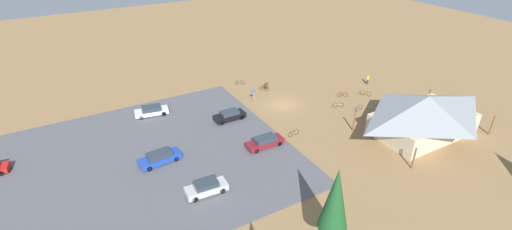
{
  "coord_description": "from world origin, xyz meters",
  "views": [
    {
      "loc": [
        27.97,
        40.66,
        25.15
      ],
      "look_at": [
        6.15,
        2.57,
        1.2
      ],
      "focal_mm": 25.82,
      "sensor_mm": 36.0,
      "label": 1
    }
  ],
  "objects_px": {
    "car_silver_second_row": "(206,187)",
    "bicycle_silver_yard_left": "(359,108)",
    "bicycle_teal_lone_west": "(240,83)",
    "bicycle_yellow_mid_cluster": "(294,133)",
    "lot_sign": "(253,94)",
    "visitor_crossing_yard": "(368,79)",
    "car_black_by_curb": "(230,115)",
    "car_maroon_front_row": "(265,142)",
    "bicycle_orange_near_sign": "(365,93)",
    "trash_bin": "(266,86)",
    "bicycle_white_back_row": "(338,105)",
    "car_blue_mid_lot": "(160,158)",
    "bike_pavilion": "(425,113)",
    "car_white_end_stall": "(152,111)",
    "bicycle_black_near_porch": "(264,88)",
    "pine_east": "(335,199)",
    "bicycle_red_trailside": "(343,95)"
  },
  "relations": [
    {
      "from": "car_maroon_front_row",
      "to": "car_black_by_curb",
      "type": "bearing_deg",
      "value": -84.37
    },
    {
      "from": "lot_sign",
      "to": "car_silver_second_row",
      "type": "xyz_separation_m",
      "value": [
        14.33,
        15.68,
        -0.66
      ]
    },
    {
      "from": "bicycle_red_trailside",
      "to": "bicycle_orange_near_sign",
      "type": "relative_size",
      "value": 0.98
    },
    {
      "from": "lot_sign",
      "to": "bicycle_teal_lone_west",
      "type": "relative_size",
      "value": 1.37
    },
    {
      "from": "lot_sign",
      "to": "bicycle_black_near_porch",
      "type": "bearing_deg",
      "value": -140.66
    },
    {
      "from": "car_maroon_front_row",
      "to": "visitor_crossing_yard",
      "type": "distance_m",
      "value": 26.03
    },
    {
      "from": "bicycle_black_near_porch",
      "to": "car_blue_mid_lot",
      "type": "bearing_deg",
      "value": 28.49
    },
    {
      "from": "car_silver_second_row",
      "to": "bicycle_silver_yard_left",
      "type": "bearing_deg",
      "value": -167.66
    },
    {
      "from": "lot_sign",
      "to": "car_white_end_stall",
      "type": "xyz_separation_m",
      "value": [
        14.48,
        -3.72,
        -0.7
      ]
    },
    {
      "from": "bicycle_silver_yard_left",
      "to": "bike_pavilion",
      "type": "bearing_deg",
      "value": 107.44
    },
    {
      "from": "bicycle_silver_yard_left",
      "to": "car_white_end_stall",
      "type": "bearing_deg",
      "value": -27.15
    },
    {
      "from": "car_blue_mid_lot",
      "to": "car_black_by_curb",
      "type": "relative_size",
      "value": 1.12
    },
    {
      "from": "bike_pavilion",
      "to": "car_maroon_front_row",
      "type": "xyz_separation_m",
      "value": [
        19.48,
        -7.26,
        -2.2
      ]
    },
    {
      "from": "bicycle_black_near_porch",
      "to": "visitor_crossing_yard",
      "type": "xyz_separation_m",
      "value": [
        -16.47,
        6.45,
        0.47
      ]
    },
    {
      "from": "bicycle_white_back_row",
      "to": "car_white_end_stall",
      "type": "distance_m",
      "value": 27.11
    },
    {
      "from": "car_white_end_stall",
      "to": "car_silver_second_row",
      "type": "distance_m",
      "value": 19.4
    },
    {
      "from": "bicycle_silver_yard_left",
      "to": "car_maroon_front_row",
      "type": "distance_m",
      "value": 16.83
    },
    {
      "from": "bike_pavilion",
      "to": "lot_sign",
      "type": "bearing_deg",
      "value": -51.35
    },
    {
      "from": "bicycle_orange_near_sign",
      "to": "car_white_end_stall",
      "type": "distance_m",
      "value": 32.75
    },
    {
      "from": "car_maroon_front_row",
      "to": "car_white_end_stall",
      "type": "height_order",
      "value": "car_maroon_front_row"
    },
    {
      "from": "car_silver_second_row",
      "to": "visitor_crossing_yard",
      "type": "bearing_deg",
      "value": -160.44
    },
    {
      "from": "car_black_by_curb",
      "to": "bicycle_red_trailside",
      "type": "bearing_deg",
      "value": 173.54
    },
    {
      "from": "bicycle_black_near_porch",
      "to": "lot_sign",
      "type": "bearing_deg",
      "value": 39.34
    },
    {
      "from": "car_maroon_front_row",
      "to": "bicycle_white_back_row",
      "type": "bearing_deg",
      "value": -166.25
    },
    {
      "from": "bicycle_teal_lone_west",
      "to": "bicycle_yellow_mid_cluster",
      "type": "relative_size",
      "value": 0.95
    },
    {
      "from": "pine_east",
      "to": "bicycle_teal_lone_west",
      "type": "distance_m",
      "value": 36.44
    },
    {
      "from": "bicycle_yellow_mid_cluster",
      "to": "car_white_end_stall",
      "type": "xyz_separation_m",
      "value": [
        14.37,
        -14.6,
        0.34
      ]
    },
    {
      "from": "trash_bin",
      "to": "car_blue_mid_lot",
      "type": "xyz_separation_m",
      "value": [
        21.33,
        11.67,
        0.28
      ]
    },
    {
      "from": "car_white_end_stall",
      "to": "bike_pavilion",
      "type": "bearing_deg",
      "value": 142.79
    },
    {
      "from": "car_silver_second_row",
      "to": "car_maroon_front_row",
      "type": "bearing_deg",
      "value": -155.28
    },
    {
      "from": "bicycle_yellow_mid_cluster",
      "to": "lot_sign",
      "type": "bearing_deg",
      "value": -90.56
    },
    {
      "from": "car_silver_second_row",
      "to": "bicycle_orange_near_sign",
      "type": "bearing_deg",
      "value": -163.69
    },
    {
      "from": "bicycle_silver_yard_left",
      "to": "car_silver_second_row",
      "type": "distance_m",
      "value": 27.05
    },
    {
      "from": "pine_east",
      "to": "bicycle_white_back_row",
      "type": "xyz_separation_m",
      "value": [
        -18.43,
        -20.09,
        -5.4
      ]
    },
    {
      "from": "car_maroon_front_row",
      "to": "car_black_by_curb",
      "type": "xyz_separation_m",
      "value": [
        0.81,
        -8.18,
        0.01
      ]
    },
    {
      "from": "bicycle_orange_near_sign",
      "to": "car_blue_mid_lot",
      "type": "xyz_separation_m",
      "value": [
        33.48,
        1.51,
        0.36
      ]
    },
    {
      "from": "bike_pavilion",
      "to": "bicycle_white_back_row",
      "type": "relative_size",
      "value": 9.7
    },
    {
      "from": "bicycle_black_near_porch",
      "to": "bicycle_white_back_row",
      "type": "distance_m",
      "value": 12.44
    },
    {
      "from": "lot_sign",
      "to": "bicycle_white_back_row",
      "type": "height_order",
      "value": "lot_sign"
    },
    {
      "from": "trash_bin",
      "to": "car_blue_mid_lot",
      "type": "height_order",
      "value": "car_blue_mid_lot"
    },
    {
      "from": "bicycle_silver_yard_left",
      "to": "car_white_end_stall",
      "type": "xyz_separation_m",
      "value": [
        26.57,
        -13.63,
        0.34
      ]
    },
    {
      "from": "visitor_crossing_yard",
      "to": "trash_bin",
      "type": "bearing_deg",
      "value": -23.89
    },
    {
      "from": "car_blue_mid_lot",
      "to": "car_black_by_curb",
      "type": "bearing_deg",
      "value": -155.95
    },
    {
      "from": "car_maroon_front_row",
      "to": "bicycle_orange_near_sign",
      "type": "bearing_deg",
      "value": -167.78
    },
    {
      "from": "car_white_end_stall",
      "to": "car_maroon_front_row",
      "type": "bearing_deg",
      "value": 123.21
    },
    {
      "from": "visitor_crossing_yard",
      "to": "car_black_by_curb",
      "type": "bearing_deg",
      "value": -0.83
    },
    {
      "from": "trash_bin",
      "to": "bicycle_white_back_row",
      "type": "height_order",
      "value": "trash_bin"
    },
    {
      "from": "bicycle_silver_yard_left",
      "to": "car_black_by_curb",
      "type": "distance_m",
      "value": 18.87
    },
    {
      "from": "pine_east",
      "to": "car_silver_second_row",
      "type": "relative_size",
      "value": 1.98
    },
    {
      "from": "car_maroon_front_row",
      "to": "car_silver_second_row",
      "type": "height_order",
      "value": "car_silver_second_row"
    }
  ]
}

